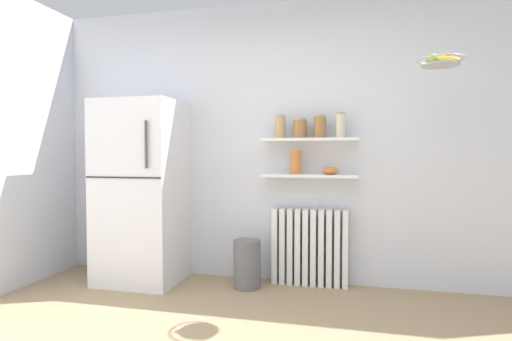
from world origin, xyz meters
The scene contains 13 objects.
back_wall centered at (0.00, 2.05, 1.30)m, with size 7.04×0.10×2.60m, color silver.
refrigerator centered at (-1.25, 1.68, 0.84)m, with size 0.73×0.67×1.68m.
radiator centered at (0.29, 1.92, 0.35)m, with size 0.68×0.12×0.69m.
wall_shelf_lower centered at (0.29, 1.89, 1.00)m, with size 0.85×0.22×0.03m, color white.
wall_shelf_upper centered at (0.29, 1.89, 1.32)m, with size 0.85×0.22×0.03m, color white.
storage_jar_0 centered at (0.02, 1.89, 1.43)m, with size 0.09×0.09×0.21m.
storage_jar_1 centered at (0.20, 1.89, 1.42)m, with size 0.12×0.12×0.18m.
storage_jar_2 centered at (0.38, 1.89, 1.43)m, with size 0.11×0.11×0.21m.
storage_jar_3 centered at (0.56, 1.89, 1.44)m, with size 0.08×0.08×0.22m.
vase centered at (0.17, 1.89, 1.11)m, with size 0.09×0.09×0.21m, color #CC7033.
shelf_bowl centered at (0.47, 1.89, 1.04)m, with size 0.15×0.15×0.07m, color orange.
trash_bin centered at (-0.25, 1.72, 0.21)m, with size 0.24×0.24×0.42m, color slate.
hanging_fruit_basket centered at (1.28, 1.46, 1.87)m, with size 0.32×0.32×0.09m.
Camera 1 is at (0.66, -1.72, 1.18)m, focal length 28.33 mm.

